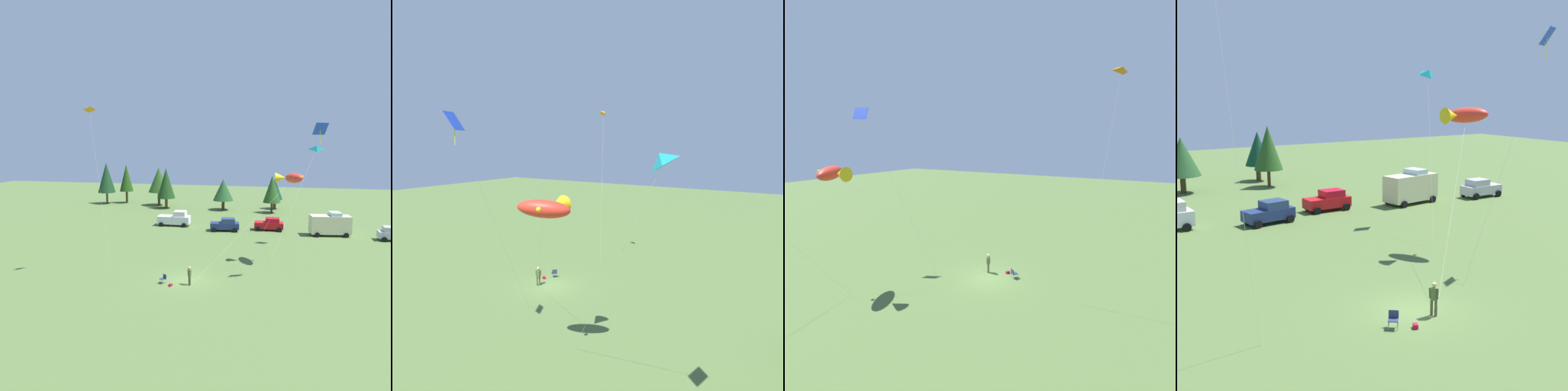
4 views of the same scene
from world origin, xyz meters
TOP-DOWN VIEW (x-y plane):
  - ground_plane at (0.00, 0.00)m, footprint 160.00×160.00m
  - person_kite_flyer at (0.48, -1.01)m, footprint 0.48×0.50m
  - folding_chair at (-1.97, -1.07)m, footprint 0.67×0.67m
  - backpack_on_grass at (-1.14, -1.69)m, footprint 0.34×0.38m
  - kite_large_fish at (9.39, 7.36)m, footprint 10.35×10.05m
  - kite_delta_orange at (-9.48, 0.04)m, footprint 2.13×1.13m
  - kite_diamond_blue at (11.55, 2.52)m, footprint 7.90×1.77m
  - kite_delta_teal at (12.61, 15.29)m, footprint 5.89×8.10m

SIDE VIEW (x-z plane):
  - ground_plane at x=0.00m, z-range 0.00..0.00m
  - backpack_on_grass at x=-1.14m, z-range 0.00..0.22m
  - folding_chair at x=-1.97m, z-range 0.08..0.90m
  - person_kite_flyer at x=0.48m, z-range 0.15..1.89m
  - kite_large_fish at x=9.39m, z-range 4.31..14.19m
  - kite_delta_teal at x=12.61m, z-range 5.90..18.63m
  - kite_diamond_blue at x=11.55m, z-range 6.45..21.12m
  - kite_delta_orange at x=-9.48m, z-range 7.76..24.12m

